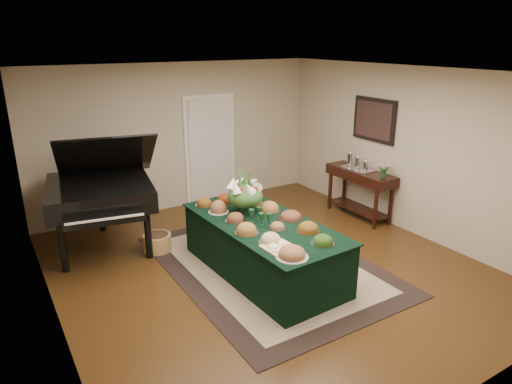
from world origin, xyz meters
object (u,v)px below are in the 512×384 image
buffet_table (263,248)px  mahogany_sideboard (360,181)px  grand_piano (100,191)px  floral_centerpiece (245,192)px

buffet_table → mahogany_sideboard: mahogany_sideboard is taller
buffet_table → grand_piano: size_ratio=1.28×
mahogany_sideboard → floral_centerpiece: bearing=-170.6°
floral_centerpiece → grand_piano: grand_piano is taller
floral_centerpiece → grand_piano: size_ratio=0.26×
grand_piano → mahogany_sideboard: (4.26, -1.10, -0.24)m
buffet_table → mahogany_sideboard: size_ratio=1.85×
grand_piano → mahogany_sideboard: size_ratio=1.44×
floral_centerpiece → mahogany_sideboard: floral_centerpiece is taller
buffet_table → floral_centerpiece: floral_centerpiece is taller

